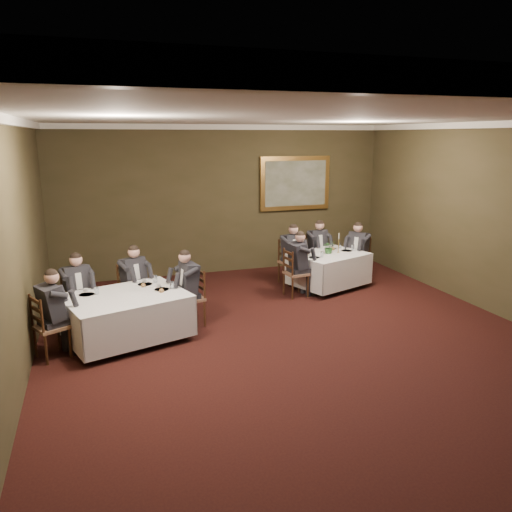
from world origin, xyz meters
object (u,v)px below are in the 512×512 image
diner_sec_backleft (78,300)px  diner_sec_endleft (51,325)px  centerpiece (329,246)px  diner_main_backright (317,255)px  table_second (127,314)px  painting (295,183)px  diner_main_backleft (291,261)px  diner_main_endleft (296,272)px  candlestick (339,245)px  chair_main_backright (316,265)px  table_main (329,268)px  chair_main_endleft (295,283)px  diner_main_endright (358,258)px  chair_sec_endleft (52,340)px  diner_sec_endright (190,297)px  chair_sec_endright (191,309)px  chair_main_endright (358,268)px  chair_sec_backleft (79,313)px  chair_sec_backright (134,302)px  chair_main_backleft (290,270)px  diner_sec_backright (134,290)px

diner_sec_backleft → diner_sec_endleft: same height
centerpiece → diner_main_backright: bearing=81.8°
table_second → painting: painting is taller
diner_main_backleft → diner_main_endleft: (-0.25, -0.92, 0.00)m
diner_main_endleft → candlestick: bearing=101.1°
diner_main_backright → chair_main_backright: bearing=-90.0°
table_main → chair_main_endleft: (-0.92, -0.33, -0.17)m
diner_main_endright → chair_sec_endleft: (-6.43, -2.26, -0.23)m
diner_sec_backleft → diner_sec_endleft: size_ratio=1.00×
diner_sec_endleft → diner_sec_endright: bearing=79.6°
chair_sec_endright → chair_main_backright: bearing=-68.8°
chair_main_endright → chair_main_endleft: bearing=77.3°
diner_sec_endleft → centerpiece: 5.86m
table_second → chair_main_endleft: bearing=19.9°
diner_main_backright → chair_sec_backleft: 5.55m
table_main → table_second: same height
chair_sec_backright → diner_sec_endright: diner_sec_endright is taller
diner_main_endleft → diner_main_backleft: bearing=158.5°
diner_sec_backleft → chair_sec_endleft: 1.18m
diner_main_backright → chair_sec_backleft: (-5.28, -1.70, -0.23)m
centerpiece → diner_main_endright: bearing=18.5°
table_main → chair_sec_endleft: 5.85m
chair_sec_backright → candlestick: bearing=158.8°
chair_main_backleft → chair_main_endright: (1.58, -0.27, 0.00)m
table_second → chair_main_endleft: (3.48, 1.26, -0.17)m
chair_sec_backright → candlestick: 4.52m
table_main → painting: 2.58m
chair_sec_endleft → chair_main_backleft: bearing=90.3°
chair_sec_backright → candlestick: size_ratio=2.25×
diner_main_endright → chair_sec_endleft: size_ratio=1.35×
diner_main_endleft → candlestick: (1.14, 0.35, 0.42)m
diner_main_backleft → diner_sec_backright: bearing=-0.5°
chair_main_backleft → diner_main_backleft: (0.00, -0.01, 0.23)m
diner_sec_backleft → diner_sec_endleft: (-0.36, -1.09, 0.00)m
diner_main_backleft → candlestick: 1.13m
table_main → chair_main_endright: size_ratio=1.86×
diner_main_endleft → chair_sec_endright: (-2.37, -0.92, -0.23)m
chair_main_backleft → chair_main_endleft: size_ratio=1.00×
chair_main_backleft → chair_main_endright: 1.60m
table_second → painting: bearing=39.0°
chair_main_backright → chair_sec_backright: bearing=9.8°
chair_main_backleft → diner_main_endleft: 0.99m
chair_main_backright → diner_sec_backleft: (-5.27, -1.72, 0.23)m
chair_main_backright → diner_sec_endright: (-3.41, -2.14, 0.23)m
chair_sec_backleft → diner_sec_backright: size_ratio=0.74×
table_main → chair_main_endleft: size_ratio=1.86×
diner_main_backright → diner_sec_backleft: (-5.27, -1.71, 0.00)m
chair_main_endleft → chair_sec_backright: size_ratio=1.00×
diner_main_backright → diner_sec_endleft: bearing=18.1°
chair_main_backleft → chair_sec_endleft: 5.48m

